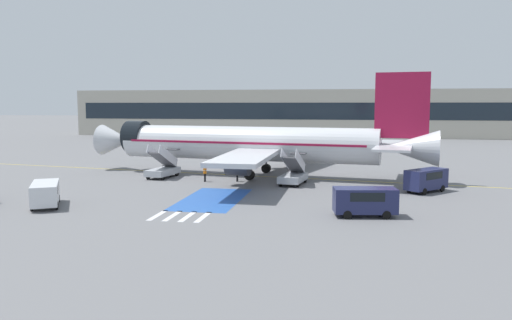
% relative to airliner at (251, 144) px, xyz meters
% --- Properties ---
extents(ground_plane, '(600.00, 600.00, 0.00)m').
position_rel_airliner_xyz_m(ground_plane, '(0.38, -0.28, -3.85)').
color(ground_plane, slate).
extents(apron_leadline_yellow, '(74.31, 11.10, 0.01)m').
position_rel_airliner_xyz_m(apron_leadline_yellow, '(-0.65, 0.10, -3.84)').
color(apron_leadline_yellow, gold).
rests_on(apron_leadline_yellow, ground_plane).
extents(apron_stand_patch_blue, '(5.18, 11.20, 0.01)m').
position_rel_airliner_xyz_m(apron_stand_patch_blue, '(-0.65, -14.99, -3.84)').
color(apron_stand_patch_blue, '#2856A8').
rests_on(apron_stand_patch_blue, ground_plane).
extents(apron_walkway_bar_0, '(0.44, 3.60, 0.01)m').
position_rel_airliner_xyz_m(apron_walkway_bar_0, '(-3.05, -22.09, -3.84)').
color(apron_walkway_bar_0, silver).
rests_on(apron_walkway_bar_0, ground_plane).
extents(apron_walkway_bar_1, '(0.44, 3.60, 0.01)m').
position_rel_airliner_xyz_m(apron_walkway_bar_1, '(-1.85, -22.09, -3.84)').
color(apron_walkway_bar_1, silver).
rests_on(apron_walkway_bar_1, ground_plane).
extents(apron_walkway_bar_2, '(0.44, 3.60, 0.01)m').
position_rel_airliner_xyz_m(apron_walkway_bar_2, '(-0.65, -22.09, -3.84)').
color(apron_walkway_bar_2, silver).
rests_on(apron_walkway_bar_2, ground_plane).
extents(apron_walkway_bar_3, '(0.44, 3.60, 0.01)m').
position_rel_airliner_xyz_m(apron_walkway_bar_3, '(0.55, -22.09, -3.84)').
color(apron_walkway_bar_3, silver).
rests_on(apron_walkway_bar_3, ground_plane).
extents(airliner, '(41.64, 33.34, 11.82)m').
position_rel_airliner_xyz_m(airliner, '(0.00, 0.00, 0.00)').
color(airliner, silver).
rests_on(airliner, ground_plane).
extents(boarding_stairs_forward, '(2.87, 5.45, 3.98)m').
position_rel_airliner_xyz_m(boarding_stairs_forward, '(-9.77, -3.17, -2.86)').
color(boarding_stairs_forward, '#ADB2BA').
rests_on(boarding_stairs_forward, ground_plane).
extents(boarding_stairs_aft, '(2.87, 5.45, 3.98)m').
position_rel_airliner_xyz_m(boarding_stairs_aft, '(5.61, -5.43, -2.86)').
color(boarding_stairs_aft, '#ADB2BA').
rests_on(boarding_stairs_aft, ground_plane).
extents(fuel_tanker, '(8.77, 2.98, 3.27)m').
position_rel_airliner_xyz_m(fuel_tanker, '(5.26, 23.32, -2.21)').
color(fuel_tanker, '#38383D').
rests_on(fuel_tanker, ground_plane).
extents(service_van_1, '(4.29, 5.47, 1.98)m').
position_rel_airliner_xyz_m(service_van_1, '(-13.44, -20.56, -2.65)').
color(service_van_1, silver).
rests_on(service_van_1, ground_plane).
extents(service_van_2, '(4.90, 2.68, 2.17)m').
position_rel_airliner_xyz_m(service_van_2, '(12.52, -19.65, -2.55)').
color(service_van_2, '#1E234C').
rests_on(service_van_2, ground_plane).
extents(service_van_3, '(4.52, 4.66, 2.22)m').
position_rel_airliner_xyz_m(service_van_3, '(18.72, -7.81, -2.52)').
color(service_van_3, '#1E234C').
rests_on(service_van_3, ground_plane).
extents(ground_crew_0, '(0.31, 0.47, 1.68)m').
position_rel_airliner_xyz_m(ground_crew_0, '(-0.66, -4.57, -2.88)').
color(ground_crew_0, black).
rests_on(ground_crew_0, ground_plane).
extents(ground_crew_1, '(0.29, 0.46, 1.83)m').
position_rel_airliner_xyz_m(ground_crew_1, '(-4.12, -5.31, -2.78)').
color(ground_crew_1, black).
rests_on(ground_crew_1, ground_plane).
extents(traffic_cone_0, '(0.47, 0.47, 0.52)m').
position_rel_airliner_xyz_m(traffic_cone_0, '(10.50, -9.77, -3.59)').
color(traffic_cone_0, orange).
rests_on(traffic_cone_0, ground_plane).
extents(terminal_building, '(122.86, 12.10, 12.25)m').
position_rel_airliner_xyz_m(terminal_building, '(-0.95, 76.28, 2.28)').
color(terminal_building, '#B2AD9E').
rests_on(terminal_building, ground_plane).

